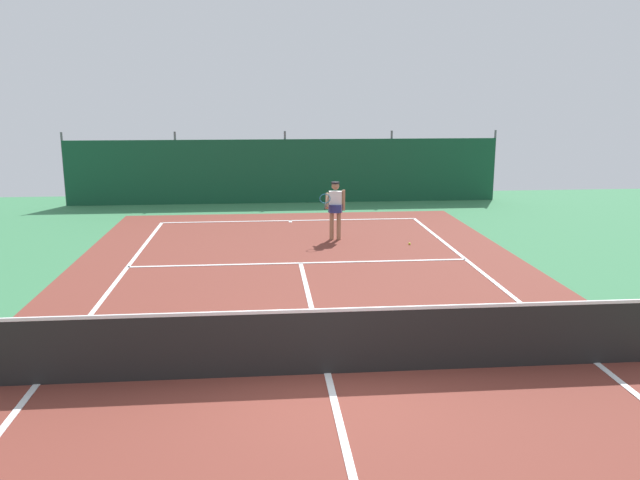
% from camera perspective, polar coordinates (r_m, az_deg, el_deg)
% --- Properties ---
extents(ground_plane, '(36.00, 36.00, 0.00)m').
position_cam_1_polar(ground_plane, '(9.63, 0.65, -11.72)').
color(ground_plane, '#387A4C').
extents(court_surface, '(11.02, 26.60, 0.01)m').
position_cam_1_polar(court_surface, '(9.63, 0.65, -11.70)').
color(court_surface, brown).
rests_on(court_surface, ground).
extents(tennis_net, '(10.12, 0.10, 1.10)m').
position_cam_1_polar(tennis_net, '(9.44, 0.66, -8.89)').
color(tennis_net, black).
rests_on(tennis_net, ground).
extents(back_fence, '(16.30, 0.98, 2.70)m').
position_cam_1_polar(back_fence, '(25.06, -3.11, 4.99)').
color(back_fence, '#14472D').
rests_on(back_fence, ground).
extents(tennis_player, '(0.76, 0.72, 1.64)m').
position_cam_1_polar(tennis_player, '(18.08, 1.34, 3.01)').
color(tennis_player, '#9E7051').
rests_on(tennis_player, ground).
extents(tennis_ball_near_player, '(0.07, 0.07, 0.07)m').
position_cam_1_polar(tennis_ball_near_player, '(17.77, 7.92, -0.33)').
color(tennis_ball_near_player, '#CCDB33').
rests_on(tennis_ball_near_player, ground).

